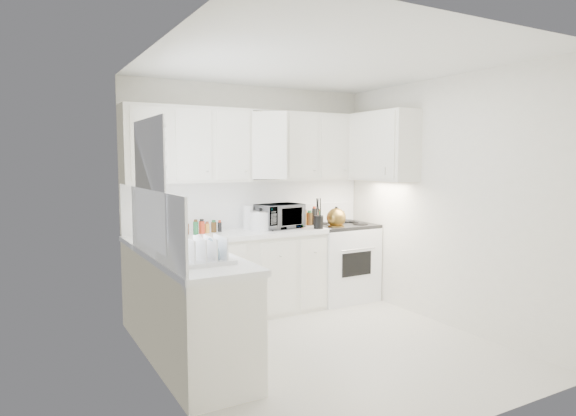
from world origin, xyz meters
TOP-DOWN VIEW (x-y plane):
  - floor at (0.00, 0.00)m, footprint 3.20×3.20m
  - ceiling at (0.00, 0.00)m, footprint 3.20×3.20m
  - wall_back at (0.00, 1.60)m, footprint 3.00×0.00m
  - wall_front at (0.00, -1.60)m, footprint 3.00×0.00m
  - wall_left at (-1.50, 0.00)m, footprint 0.00×3.20m
  - wall_right at (1.50, 0.00)m, footprint 0.00×3.20m
  - window_blinds at (-1.48, 0.35)m, footprint 0.06×0.96m
  - lower_cabinets_back at (-0.39, 1.30)m, footprint 2.22×0.60m
  - lower_cabinets_left at (-1.20, 0.20)m, footprint 0.60×1.60m
  - countertop_back at (-0.39, 1.29)m, footprint 2.24×0.64m
  - countertop_left at (-1.19, 0.20)m, footprint 0.64×1.62m
  - backsplash_back at (0.00, 1.59)m, footprint 2.98×0.02m
  - backsplash_left at (-1.49, 0.20)m, footprint 0.02×1.60m
  - upper_cabinets_back at (0.00, 1.44)m, footprint 3.00×0.33m
  - upper_cabinets_right at (1.33, 0.82)m, footprint 0.33×0.90m
  - sink at (-1.19, 0.55)m, footprint 0.42×0.38m
  - stove at (1.08, 1.29)m, footprint 0.80×0.66m
  - tea_kettle at (0.90, 1.13)m, footprint 0.34×0.31m
  - frying_pan at (1.26, 1.45)m, footprint 0.25×0.42m
  - microwave at (0.24, 1.33)m, footprint 0.55×0.36m
  - rice_cooker at (-0.03, 1.29)m, footprint 0.25×0.25m
  - paper_towel at (-0.11, 1.44)m, footprint 0.12×0.12m
  - utensil_crock at (0.62, 1.08)m, footprint 0.13×0.13m
  - dish_rack at (-1.21, -0.15)m, footprint 0.43×0.32m
  - spice_left_0 at (-0.85, 1.42)m, footprint 0.06×0.06m
  - spice_left_1 at (-0.78, 1.33)m, footprint 0.06×0.06m
  - spice_left_2 at (-0.70, 1.42)m, footprint 0.06×0.06m
  - spice_left_3 at (-0.62, 1.33)m, footprint 0.06×0.06m
  - spice_left_4 at (-0.55, 1.42)m, footprint 0.06×0.06m
  - spice_left_5 at (-0.47, 1.33)m, footprint 0.06×0.06m
  - sauce_right_0 at (0.58, 1.46)m, footprint 0.06×0.06m
  - sauce_right_1 at (0.64, 1.40)m, footprint 0.06×0.06m
  - sauce_right_2 at (0.69, 1.46)m, footprint 0.06×0.06m
  - sauce_right_3 at (0.74, 1.40)m, footprint 0.06×0.06m
  - sauce_right_4 at (0.80, 1.46)m, footprint 0.06×0.06m
  - sauce_right_5 at (0.85, 1.40)m, footprint 0.06×0.06m

SIDE VIEW (x-z plane):
  - floor at x=0.00m, z-range 0.00..0.00m
  - lower_cabinets_back at x=-0.39m, z-range 0.00..0.90m
  - lower_cabinets_left at x=-1.20m, z-range 0.00..0.90m
  - stove at x=1.08m, z-range 0.00..1.21m
  - countertop_back at x=-0.39m, z-range 0.90..0.95m
  - countertop_left at x=-1.19m, z-range 0.90..0.95m
  - frying_pan at x=1.26m, z-range 0.95..0.98m
  - spice_left_0 at x=-0.85m, z-range 0.95..1.08m
  - spice_left_1 at x=-0.78m, z-range 0.95..1.08m
  - spice_left_2 at x=-0.70m, z-range 0.95..1.08m
  - spice_left_3 at x=-0.62m, z-range 0.95..1.08m
  - spice_left_4 at x=-0.55m, z-range 0.95..1.08m
  - spice_left_5 at x=-0.47m, z-range 0.95..1.08m
  - sauce_right_0 at x=0.58m, z-range 0.95..1.14m
  - sauce_right_1 at x=0.64m, z-range 0.95..1.14m
  - sauce_right_2 at x=0.69m, z-range 0.95..1.14m
  - sauce_right_3 at x=0.74m, z-range 0.95..1.14m
  - sauce_right_4 at x=0.80m, z-range 0.95..1.14m
  - sauce_right_5 at x=0.85m, z-range 0.95..1.14m
  - dish_rack at x=-1.21m, z-range 0.95..1.18m
  - sink at x=-1.19m, z-range 0.92..1.22m
  - tea_kettle at x=0.90m, z-range 0.94..1.20m
  - rice_cooker at x=-0.03m, z-range 0.95..1.20m
  - paper_towel at x=-0.11m, z-range 0.95..1.22m
  - microwave at x=0.24m, z-range 0.95..1.30m
  - utensil_crock at x=0.62m, z-range 0.95..1.31m
  - backsplash_back at x=0.00m, z-range 0.95..1.50m
  - backsplash_left at x=-1.49m, z-range 0.95..1.50m
  - wall_back at x=0.00m, z-range -0.20..2.80m
  - wall_front at x=0.00m, z-range -0.20..2.80m
  - wall_left at x=-1.50m, z-range -0.30..2.90m
  - wall_right at x=1.50m, z-range -0.30..2.90m
  - upper_cabinets_back at x=0.00m, z-range 1.10..1.90m
  - upper_cabinets_right at x=1.33m, z-range 1.10..1.90m
  - window_blinds at x=-1.48m, z-range 1.02..2.08m
  - ceiling at x=0.00m, z-range 2.60..2.60m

